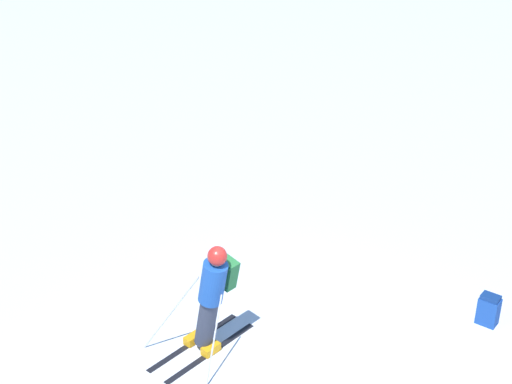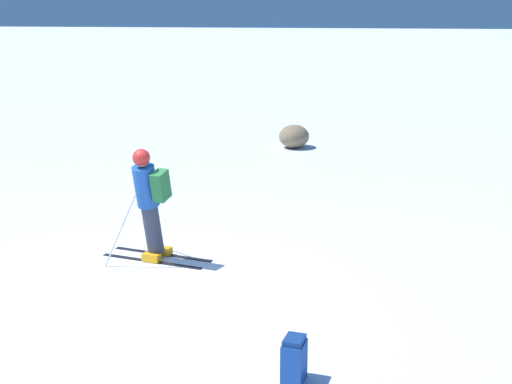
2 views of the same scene
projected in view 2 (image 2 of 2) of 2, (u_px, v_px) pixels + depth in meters
name	position (u px, v px, depth m)	size (l,w,h in m)	color
ground_plane	(128.00, 287.00, 10.06)	(300.00, 300.00, 0.00)	white
skier	(149.00, 199.00, 10.78)	(1.27, 1.79, 1.85)	black
spare_backpack	(294.00, 360.00, 7.46)	(0.32, 0.25, 0.50)	#194293
exposed_boulder_0	(294.00, 136.00, 20.20)	(1.00, 0.85, 0.65)	#7A664C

